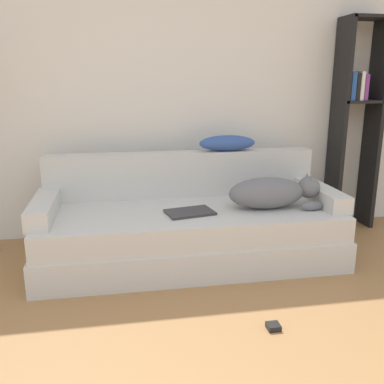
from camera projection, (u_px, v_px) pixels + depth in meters
name	position (u px, v px, depth m)	size (l,w,h in m)	color
wall_back	(156.00, 73.00, 3.49)	(7.68, 0.06, 2.70)	silver
couch	(190.00, 235.00, 3.14)	(2.16, 0.89, 0.40)	silver
couch_backrest	(182.00, 174.00, 3.40)	(2.12, 0.15, 0.35)	silver
couch_arm_left	(44.00, 208.00, 2.90)	(0.15, 0.70, 0.12)	silver
couch_arm_right	(320.00, 194.00, 3.24)	(0.15, 0.70, 0.12)	silver
dog	(273.00, 192.00, 3.08)	(0.68, 0.28, 0.24)	slate
laptop	(190.00, 212.00, 2.98)	(0.36, 0.27, 0.02)	#2D2D30
throw_pillow	(227.00, 143.00, 3.40)	(0.45, 0.17, 0.12)	#335199
bookshelf	(356.00, 115.00, 3.70)	(0.37, 0.26, 1.80)	black
power_adapter	(273.00, 327.00, 2.30)	(0.07, 0.07, 0.03)	black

